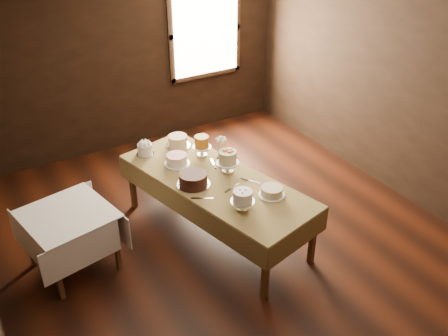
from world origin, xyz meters
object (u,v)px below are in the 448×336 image
(cake_server_b, at_px, (254,182))
(cake_meringue, at_px, (145,150))
(cake_swirl, at_px, (243,201))
(flower_vase, at_px, (221,158))
(cake_cream, at_px, (272,192))
(cake_server_e, at_px, (207,198))
(display_table, at_px, (215,183))
(cake_flowers, at_px, (228,162))
(cake_chocolate, at_px, (193,179))
(cake_server_a, at_px, (235,186))
(side_table, at_px, (68,220))
(cake_lattice, at_px, (177,160))
(cake_caramel, at_px, (202,147))
(cake_server_c, at_px, (195,172))
(cake_speckled, at_px, (178,141))
(cake_server_d, at_px, (212,162))

(cake_server_b, bearing_deg, cake_meringue, -179.20)
(cake_swirl, bearing_deg, flower_vase, 72.17)
(cake_cream, height_order, cake_server_e, cake_cream)
(display_table, relative_size, flower_vase, 21.01)
(cake_flowers, bearing_deg, cake_chocolate, -173.33)
(cake_server_a, bearing_deg, side_table, 144.73)
(cake_lattice, bearing_deg, cake_meringue, 118.97)
(cake_chocolate, height_order, cake_server_b, cake_chocolate)
(display_table, height_order, cake_caramel, cake_caramel)
(cake_lattice, bearing_deg, cake_server_a, -66.37)
(display_table, xyz_separation_m, cake_lattice, (-0.22, 0.52, 0.11))
(cake_cream, relative_size, cake_server_c, 1.18)
(side_table, height_order, cake_flowers, cake_flowers)
(cake_server_b, bearing_deg, flower_vase, 156.75)
(cake_server_a, height_order, cake_server_e, same)
(side_table, height_order, cake_server_e, cake_server_e)
(cake_caramel, bearing_deg, cake_flowers, -81.46)
(cake_speckled, distance_m, cake_cream, 1.56)
(cake_swirl, bearing_deg, cake_caramel, 81.27)
(display_table, bearing_deg, cake_speckled, 90.58)
(cake_speckled, relative_size, cake_chocolate, 0.80)
(cake_swirl, height_order, cake_cream, cake_swirl)
(flower_vase, bearing_deg, cake_server_a, -104.91)
(cake_chocolate, relative_size, cake_server_b, 1.58)
(cake_lattice, xyz_separation_m, cake_server_c, (0.10, -0.28, -0.05))
(cake_server_a, bearing_deg, cake_server_d, 65.35)
(cake_speckled, xyz_separation_m, cake_server_c, (-0.11, -0.68, -0.06))
(cake_speckled, height_order, cake_server_c, cake_speckled)
(cake_lattice, relative_size, cake_server_b, 1.34)
(cake_caramel, xyz_separation_m, cake_chocolate, (-0.40, -0.54, -0.05))
(cake_lattice, xyz_separation_m, cake_swirl, (0.17, -1.17, 0.05))
(cake_chocolate, distance_m, flower_vase, 0.59)
(cake_chocolate, xyz_separation_m, cake_server_b, (0.61, -0.29, -0.07))
(cake_meringue, relative_size, cake_flowers, 0.88)
(side_table, relative_size, cake_lattice, 3.11)
(display_table, distance_m, cake_lattice, 0.58)
(cake_chocolate, bearing_deg, cake_server_b, -25.67)
(cake_swirl, bearing_deg, display_table, 85.68)
(cake_server_d, bearing_deg, cake_server_b, -147.11)
(side_table, xyz_separation_m, cake_server_e, (1.34, -0.54, 0.12))
(cake_cream, bearing_deg, cake_meringue, 117.81)
(display_table, xyz_separation_m, cake_server_e, (-0.27, -0.29, 0.06))
(cake_server_a, bearing_deg, cake_server_c, 96.33)
(cake_flowers, relative_size, cake_server_b, 1.14)
(cake_caramel, relative_size, cake_server_a, 1.12)
(display_table, relative_size, cake_server_d, 10.71)
(cake_cream, bearing_deg, side_table, 156.84)
(cake_server_c, relative_size, cake_server_d, 1.00)
(cake_cream, relative_size, flower_vase, 2.32)
(cake_lattice, relative_size, cake_caramel, 1.20)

